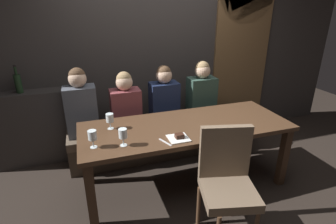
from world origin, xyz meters
name	(u,v)px	position (x,y,z in m)	size (l,w,h in m)	color
ground	(184,182)	(0.00, 0.00, 0.00)	(9.00, 9.00, 0.00)	black
back_wall_tiled	(154,38)	(0.00, 1.22, 1.50)	(6.00, 0.12, 3.00)	#383330
arched_door	(242,44)	(1.35, 1.15, 1.36)	(0.90, 0.05, 2.55)	brown
back_counter	(42,127)	(-1.55, 1.04, 0.47)	(1.10, 0.28, 0.95)	#2F2B29
dining_table	(186,132)	(0.00, 0.00, 0.65)	(2.20, 0.84, 0.74)	#412B1C
banquette_bench	(166,138)	(0.00, 0.70, 0.23)	(2.50, 0.44, 0.45)	#40352A
chair_near_side	(227,177)	(0.09, -0.72, 0.56)	(0.53, 0.53, 0.98)	#4C3321
diner_redhead	(81,104)	(-1.04, 0.71, 0.84)	(0.36, 0.24, 0.82)	#4C515B
diner_bearded	(126,103)	(-0.52, 0.68, 0.80)	(0.36, 0.24, 0.74)	brown
diner_far_end	(164,97)	(-0.02, 0.72, 0.81)	(0.36, 0.24, 0.77)	#192342
diner_near_end	(202,92)	(0.51, 0.71, 0.83)	(0.36, 0.24, 0.80)	#2D473D
wine_bottle_dark_red	(18,83)	(-1.70, 1.03, 1.07)	(0.08, 0.08, 0.33)	black
wine_glass_far_left	(110,119)	(-0.77, 0.15, 0.85)	(0.08, 0.08, 0.16)	silver
wine_glass_end_right	(92,136)	(-0.96, -0.19, 0.85)	(0.08, 0.08, 0.16)	silver
wine_glass_near_right	(123,134)	(-0.70, -0.24, 0.86)	(0.08, 0.08, 0.16)	silver
dessert_plate	(179,137)	(-0.18, -0.27, 0.75)	(0.19, 0.19, 0.05)	white
fork_on_table	(165,142)	(-0.33, -0.30, 0.74)	(0.02, 0.17, 0.01)	silver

